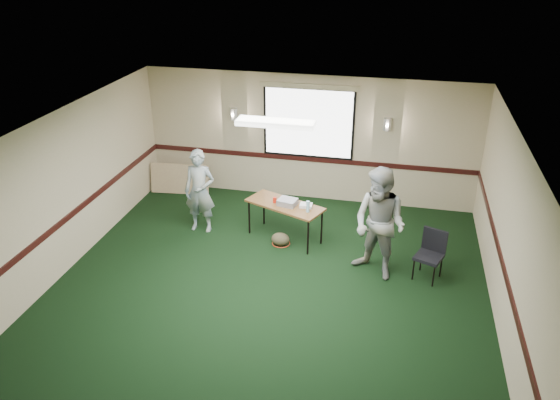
% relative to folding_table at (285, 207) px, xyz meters
% --- Properties ---
extents(ground, '(8.00, 8.00, 0.00)m').
position_rel_folding_table_xyz_m(ground, '(0.09, -2.11, -0.67)').
color(ground, black).
rests_on(ground, ground).
extents(room_shell, '(8.00, 8.02, 8.00)m').
position_rel_folding_table_xyz_m(room_shell, '(0.09, 0.02, 0.91)').
color(room_shell, '#BCAF88').
rests_on(room_shell, ground).
extents(folding_table, '(1.56, 1.10, 0.73)m').
position_rel_folding_table_xyz_m(folding_table, '(0.00, 0.00, 0.00)').
color(folding_table, brown).
rests_on(folding_table, ground).
extents(projector, '(0.38, 0.34, 0.11)m').
position_rel_folding_table_xyz_m(projector, '(0.05, -0.02, 0.11)').
color(projector, gray).
rests_on(projector, folding_table).
extents(game_console, '(0.23, 0.19, 0.06)m').
position_rel_folding_table_xyz_m(game_console, '(0.40, -0.03, 0.08)').
color(game_console, silver).
rests_on(game_console, folding_table).
extents(red_cup, '(0.07, 0.07, 0.11)m').
position_rel_folding_table_xyz_m(red_cup, '(-0.20, 0.02, 0.11)').
color(red_cup, red).
rests_on(red_cup, folding_table).
extents(water_bottle, '(0.06, 0.06, 0.21)m').
position_rel_folding_table_xyz_m(water_bottle, '(0.47, -0.22, 0.16)').
color(water_bottle, '#89C8E1').
rests_on(water_bottle, folding_table).
extents(duffel_bag, '(0.36, 0.27, 0.24)m').
position_rel_folding_table_xyz_m(duffel_bag, '(-0.02, -0.26, -0.55)').
color(duffel_bag, '#413B25').
rests_on(duffel_bag, ground).
extents(cable_coil, '(0.42, 0.42, 0.02)m').
position_rel_folding_table_xyz_m(cable_coil, '(-0.02, -0.22, -0.66)').
color(cable_coil, red).
rests_on(cable_coil, ground).
extents(folded_table, '(1.31, 0.33, 0.66)m').
position_rel_folding_table_xyz_m(folded_table, '(-2.71, 1.49, -0.34)').
color(folded_table, tan).
rests_on(folded_table, ground).
extents(conference_chair, '(0.54, 0.55, 0.85)m').
position_rel_folding_table_xyz_m(conference_chair, '(2.64, -0.71, -0.18)').
color(conference_chair, black).
rests_on(conference_chair, ground).
extents(person_left, '(0.60, 0.40, 1.64)m').
position_rel_folding_table_xyz_m(person_left, '(-1.65, -0.01, 0.15)').
color(person_left, '#395A7E').
rests_on(person_left, ground).
extents(person_right, '(1.18, 1.11, 1.92)m').
position_rel_folding_table_xyz_m(person_right, '(1.76, -0.85, 0.29)').
color(person_right, '#6A81A5').
rests_on(person_right, ground).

